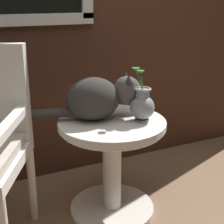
% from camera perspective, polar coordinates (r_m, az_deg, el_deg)
% --- Properties ---
extents(wicker_side_table, '(0.60, 0.60, 0.57)m').
position_cam_1_polar(wicker_side_table, '(1.95, 0.00, -6.72)').
color(wicker_side_table, silver).
rests_on(wicker_side_table, ground_plane).
extents(cat, '(0.59, 0.31, 0.25)m').
position_cam_1_polar(cat, '(1.87, -2.37, 2.44)').
color(cat, '#33302D').
rests_on(cat, wicker_side_table).
extents(pewter_vase_with_ivy, '(0.13, 0.13, 0.29)m').
position_cam_1_polar(pewter_vase_with_ivy, '(1.85, 5.05, 1.23)').
color(pewter_vase_with_ivy, gray).
rests_on(pewter_vase_with_ivy, wicker_side_table).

